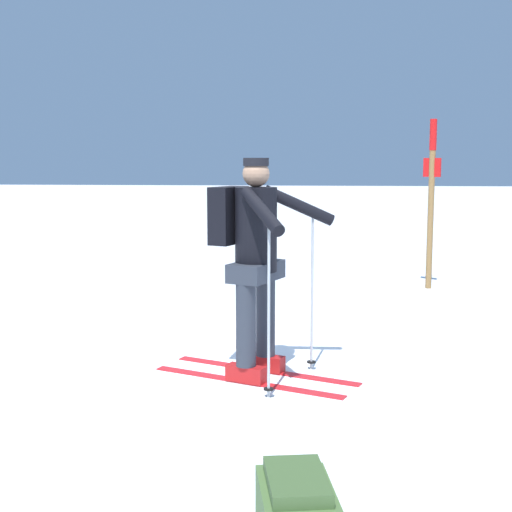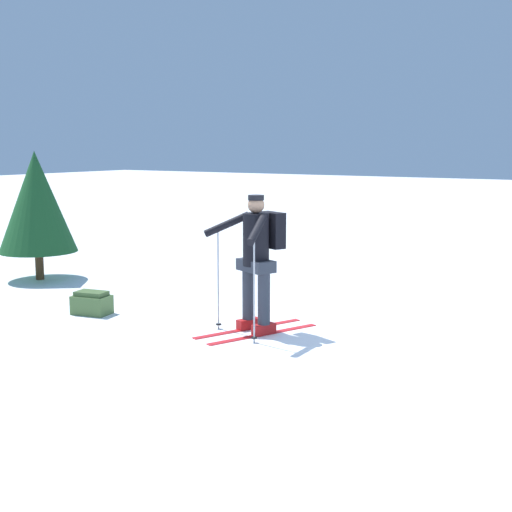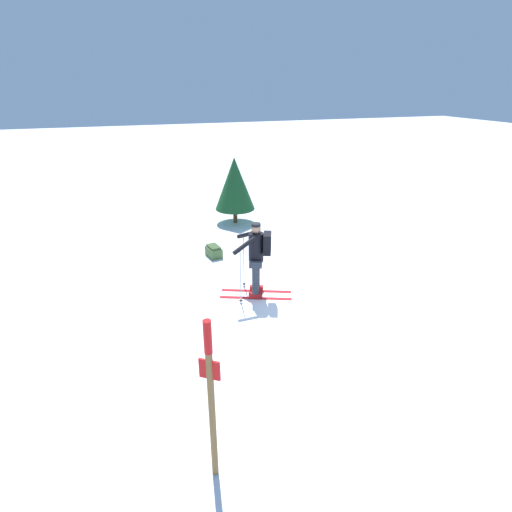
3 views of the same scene
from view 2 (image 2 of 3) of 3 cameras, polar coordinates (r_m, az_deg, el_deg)
name	(u,v)px [view 2 (image 2 of 3)]	position (r m, az deg, el deg)	size (l,w,h in m)	color
ground_plane	(323,336)	(8.63, 5.37, -6.40)	(80.00, 80.00, 0.00)	white
skier	(257,254)	(8.60, 0.12, 0.16)	(1.62, 1.13, 1.68)	red
dropped_backpack	(92,303)	(9.90, -13.01, -3.71)	(0.40, 0.54, 0.31)	#4C6B38
pine_tree	(36,202)	(12.50, -17.16, 4.16)	(1.30, 1.30, 2.17)	#4C331E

